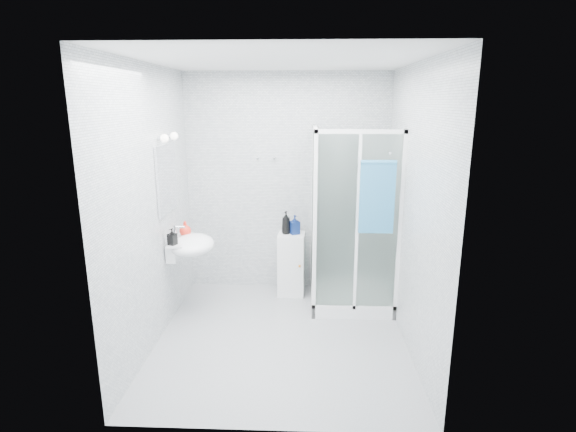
{
  "coord_description": "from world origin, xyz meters",
  "views": [
    {
      "loc": [
        0.23,
        -4.0,
        2.26
      ],
      "look_at": [
        0.05,
        0.35,
        1.15
      ],
      "focal_mm": 28.0,
      "sensor_mm": 36.0,
      "label": 1
    }
  ],
  "objects_px": {
    "shampoo_bottle_b": "(295,225)",
    "soap_dispenser_black": "(172,237)",
    "wall_basin": "(190,245)",
    "storage_cabinet": "(291,264)",
    "shampoo_bottle_a": "(286,223)",
    "soap_dispenser_orange": "(185,229)",
    "shower_enclosure": "(344,268)",
    "hand_towel": "(377,195)"
  },
  "relations": [
    {
      "from": "shampoo_bottle_a",
      "to": "hand_towel",
      "type": "bearing_deg",
      "value": -37.27
    },
    {
      "from": "storage_cabinet",
      "to": "soap_dispenser_black",
      "type": "bearing_deg",
      "value": -142.5
    },
    {
      "from": "shampoo_bottle_a",
      "to": "shampoo_bottle_b",
      "type": "relative_size",
      "value": 1.19
    },
    {
      "from": "hand_towel",
      "to": "shampoo_bottle_a",
      "type": "bearing_deg",
      "value": 142.73
    },
    {
      "from": "shower_enclosure",
      "to": "soap_dispenser_black",
      "type": "height_order",
      "value": "shower_enclosure"
    },
    {
      "from": "shampoo_bottle_b",
      "to": "soap_dispenser_black",
      "type": "height_order",
      "value": "soap_dispenser_black"
    },
    {
      "from": "shampoo_bottle_a",
      "to": "soap_dispenser_black",
      "type": "height_order",
      "value": "soap_dispenser_black"
    },
    {
      "from": "shampoo_bottle_a",
      "to": "soap_dispenser_black",
      "type": "relative_size",
      "value": 1.6
    },
    {
      "from": "wall_basin",
      "to": "soap_dispenser_black",
      "type": "bearing_deg",
      "value": -123.14
    },
    {
      "from": "shower_enclosure",
      "to": "wall_basin",
      "type": "distance_m",
      "value": 1.72
    },
    {
      "from": "wall_basin",
      "to": "hand_towel",
      "type": "xyz_separation_m",
      "value": [
        1.91,
        -0.09,
        0.57
      ]
    },
    {
      "from": "wall_basin",
      "to": "soap_dispenser_black",
      "type": "height_order",
      "value": "soap_dispenser_black"
    },
    {
      "from": "storage_cabinet",
      "to": "shampoo_bottle_a",
      "type": "bearing_deg",
      "value": 170.0
    },
    {
      "from": "hand_towel",
      "to": "shampoo_bottle_b",
      "type": "distance_m",
      "value": 1.2
    },
    {
      "from": "shower_enclosure",
      "to": "shampoo_bottle_b",
      "type": "xyz_separation_m",
      "value": [
        -0.57,
        0.3,
        0.42
      ]
    },
    {
      "from": "hand_towel",
      "to": "soap_dispenser_black",
      "type": "bearing_deg",
      "value": -177.05
    },
    {
      "from": "wall_basin",
      "to": "shampoo_bottle_a",
      "type": "relative_size",
      "value": 2.07
    },
    {
      "from": "wall_basin",
      "to": "soap_dispenser_orange",
      "type": "height_order",
      "value": "soap_dispenser_orange"
    },
    {
      "from": "wall_basin",
      "to": "shampoo_bottle_b",
      "type": "xyz_separation_m",
      "value": [
        1.09,
        0.62,
        0.07
      ]
    },
    {
      "from": "storage_cabinet",
      "to": "shampoo_bottle_b",
      "type": "height_order",
      "value": "shampoo_bottle_b"
    },
    {
      "from": "shampoo_bottle_b",
      "to": "soap_dispenser_orange",
      "type": "relative_size",
      "value": 1.41
    },
    {
      "from": "shower_enclosure",
      "to": "shampoo_bottle_b",
      "type": "bearing_deg",
      "value": 151.96
    },
    {
      "from": "wall_basin",
      "to": "hand_towel",
      "type": "bearing_deg",
      "value": -2.54
    },
    {
      "from": "storage_cabinet",
      "to": "shampoo_bottle_a",
      "type": "xyz_separation_m",
      "value": [
        -0.06,
        0.02,
        0.51
      ]
    },
    {
      "from": "shampoo_bottle_a",
      "to": "soap_dispenser_orange",
      "type": "distance_m",
      "value": 1.17
    },
    {
      "from": "hand_towel",
      "to": "shampoo_bottle_b",
      "type": "xyz_separation_m",
      "value": [
        -0.83,
        0.7,
        -0.5
      ]
    },
    {
      "from": "shower_enclosure",
      "to": "storage_cabinet",
      "type": "height_order",
      "value": "shower_enclosure"
    },
    {
      "from": "soap_dispenser_orange",
      "to": "soap_dispenser_black",
      "type": "bearing_deg",
      "value": -98.69
    },
    {
      "from": "wall_basin",
      "to": "storage_cabinet",
      "type": "height_order",
      "value": "wall_basin"
    },
    {
      "from": "wall_basin",
      "to": "hand_towel",
      "type": "distance_m",
      "value": 2.0
    },
    {
      "from": "wall_basin",
      "to": "soap_dispenser_orange",
      "type": "distance_m",
      "value": 0.21
    },
    {
      "from": "shower_enclosure",
      "to": "hand_towel",
      "type": "distance_m",
      "value": 1.03
    },
    {
      "from": "shower_enclosure",
      "to": "soap_dispenser_black",
      "type": "xyz_separation_m",
      "value": [
        -1.78,
        -0.51,
        0.5
      ]
    },
    {
      "from": "soap_dispenser_black",
      "to": "shampoo_bottle_a",
      "type": "bearing_deg",
      "value": 36.32
    },
    {
      "from": "shower_enclosure",
      "to": "soap_dispenser_orange",
      "type": "distance_m",
      "value": 1.81
    },
    {
      "from": "shampoo_bottle_b",
      "to": "storage_cabinet",
      "type": "bearing_deg",
      "value": -163.71
    },
    {
      "from": "shampoo_bottle_a",
      "to": "soap_dispenser_orange",
      "type": "bearing_deg",
      "value": -154.75
    },
    {
      "from": "soap_dispenser_black",
      "to": "shower_enclosure",
      "type": "bearing_deg",
      "value": 15.88
    },
    {
      "from": "shower_enclosure",
      "to": "hand_towel",
      "type": "relative_size",
      "value": 2.73
    },
    {
      "from": "wall_basin",
      "to": "shampoo_bottle_b",
      "type": "relative_size",
      "value": 2.47
    },
    {
      "from": "shampoo_bottle_b",
      "to": "hand_towel",
      "type": "bearing_deg",
      "value": -40.35
    },
    {
      "from": "wall_basin",
      "to": "shampoo_bottle_b",
      "type": "bearing_deg",
      "value": 29.72
    }
  ]
}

